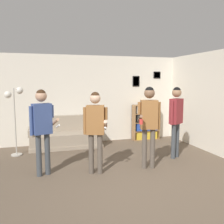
{
  "coord_description": "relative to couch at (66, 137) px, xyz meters",
  "views": [
    {
      "loc": [
        -1.54,
        -3.67,
        1.92
      ],
      "look_at": [
        0.12,
        1.98,
        1.18
      ],
      "focal_mm": 40.0,
      "sensor_mm": 36.0,
      "label": 1
    }
  ],
  "objects": [
    {
      "name": "bottle_on_floor",
      "position": [
        -0.79,
        -0.75,
        -0.19
      ],
      "size": [
        0.07,
        0.07,
        0.25
      ],
      "color": "brown",
      "rests_on": "ground_plane"
    },
    {
      "name": "person_watcher_holding_cup",
      "position": [
        1.56,
        -2.36,
        0.83
      ],
      "size": [
        0.56,
        0.41,
        1.8
      ],
      "color": "brown",
      "rests_on": "ground_plane"
    },
    {
      "name": "person_player_foreground_left",
      "position": [
        -0.67,
        -2.14,
        0.8
      ],
      "size": [
        0.57,
        0.43,
        1.75
      ],
      "color": "#3D4247",
      "rests_on": "ground_plane"
    },
    {
      "name": "person_player_foreground_center",
      "position": [
        0.38,
        -2.34,
        0.76
      ],
      "size": [
        0.48,
        0.55,
        1.7
      ],
      "color": "brown",
      "rests_on": "ground_plane"
    },
    {
      "name": "wall_right",
      "position": [
        3.7,
        -1.6,
        1.06
      ],
      "size": [
        0.06,
        6.36,
        2.7
      ],
      "color": "silver",
      "rests_on": "ground_plane"
    },
    {
      "name": "bookshelf",
      "position": [
        2.63,
        0.2,
        0.28
      ],
      "size": [
        0.88,
        0.3,
        1.15
      ],
      "color": "olive",
      "rests_on": "ground_plane"
    },
    {
      "name": "ground_plane",
      "position": [
        0.83,
        -3.58,
        -0.29
      ],
      "size": [
        20.0,
        20.0,
        0.0
      ],
      "primitive_type": "plane",
      "color": "brown"
    },
    {
      "name": "couch",
      "position": [
        0.0,
        0.0,
        0.0
      ],
      "size": [
        2.06,
        0.8,
        0.88
      ],
      "color": "gray",
      "rests_on": "ground_plane"
    },
    {
      "name": "drinking_cup",
      "position": [
        2.59,
        0.2,
        0.91
      ],
      "size": [
        0.07,
        0.07,
        0.11
      ],
      "color": "yellow",
      "rests_on": "bookshelf"
    },
    {
      "name": "person_spectator_near_bookshelf",
      "position": [
        2.53,
        -1.84,
        0.81
      ],
      "size": [
        0.44,
        0.36,
        1.77
      ],
      "color": "#3D4247",
      "rests_on": "ground_plane"
    },
    {
      "name": "wall_back",
      "position": [
        0.83,
        0.42,
        1.06
      ],
      "size": [
        8.07,
        0.08,
        2.7
      ],
      "color": "silver",
      "rests_on": "ground_plane"
    },
    {
      "name": "floor_lamp",
      "position": [
        -1.32,
        -0.51,
        1.03
      ],
      "size": [
        0.46,
        0.28,
        1.77
      ],
      "color": "#ADA89E",
      "rests_on": "ground_plane"
    }
  ]
}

